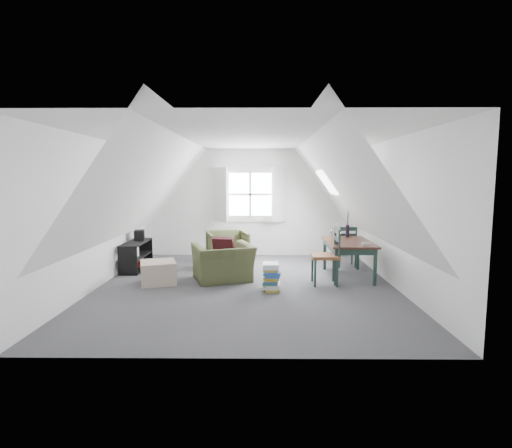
{
  "coord_description": "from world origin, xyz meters",
  "views": [
    {
      "loc": [
        0.23,
        -6.64,
        1.84
      ],
      "look_at": [
        0.16,
        0.6,
        1.0
      ],
      "focal_mm": 28.0,
      "sensor_mm": 36.0,
      "label": 1
    }
  ],
  "objects_px": {
    "dining_chair_near": "(327,255)",
    "media_shelf": "(136,257)",
    "dining_table": "(348,246)",
    "armchair_far": "(227,266)",
    "ottoman": "(158,272)",
    "magazine_stack": "(271,277)",
    "armchair_near": "(223,280)",
    "dining_chair_far": "(347,245)"
  },
  "relations": [
    {
      "from": "armchair_near",
      "to": "armchair_far",
      "type": "height_order",
      "value": "armchair_far"
    },
    {
      "from": "armchair_near",
      "to": "ottoman",
      "type": "distance_m",
      "value": 1.15
    },
    {
      "from": "armchair_near",
      "to": "dining_table",
      "type": "height_order",
      "value": "dining_table"
    },
    {
      "from": "ottoman",
      "to": "dining_table",
      "type": "xyz_separation_m",
      "value": [
        3.41,
        0.5,
        0.39
      ]
    },
    {
      "from": "ottoman",
      "to": "dining_chair_far",
      "type": "distance_m",
      "value": 3.83
    },
    {
      "from": "armchair_far",
      "to": "dining_table",
      "type": "relative_size",
      "value": 0.6
    },
    {
      "from": "dining_chair_far",
      "to": "dining_table",
      "type": "bearing_deg",
      "value": 70.99
    },
    {
      "from": "armchair_far",
      "to": "media_shelf",
      "type": "bearing_deg",
      "value": 175.04
    },
    {
      "from": "armchair_near",
      "to": "magazine_stack",
      "type": "relative_size",
      "value": 2.23
    },
    {
      "from": "armchair_near",
      "to": "armchair_far",
      "type": "relative_size",
      "value": 1.23
    },
    {
      "from": "dining_chair_far",
      "to": "dining_chair_near",
      "type": "height_order",
      "value": "dining_chair_near"
    },
    {
      "from": "dining_table",
      "to": "media_shelf",
      "type": "height_order",
      "value": "dining_table"
    },
    {
      "from": "ottoman",
      "to": "dining_table",
      "type": "height_order",
      "value": "dining_table"
    },
    {
      "from": "dining_table",
      "to": "dining_chair_near",
      "type": "relative_size",
      "value": 1.37
    },
    {
      "from": "magazine_stack",
      "to": "armchair_far",
      "type": "bearing_deg",
      "value": 115.76
    },
    {
      "from": "dining_chair_near",
      "to": "magazine_stack",
      "type": "xyz_separation_m",
      "value": [
        -0.97,
        -0.4,
        -0.29
      ]
    },
    {
      "from": "armchair_far",
      "to": "dining_chair_far",
      "type": "distance_m",
      "value": 2.51
    },
    {
      "from": "armchair_near",
      "to": "magazine_stack",
      "type": "height_order",
      "value": "magazine_stack"
    },
    {
      "from": "ottoman",
      "to": "dining_table",
      "type": "bearing_deg",
      "value": 8.27
    },
    {
      "from": "dining_table",
      "to": "dining_chair_near",
      "type": "height_order",
      "value": "dining_chair_near"
    },
    {
      "from": "armchair_near",
      "to": "dining_chair_far",
      "type": "distance_m",
      "value": 2.75
    },
    {
      "from": "armchair_near",
      "to": "media_shelf",
      "type": "relative_size",
      "value": 0.92
    },
    {
      "from": "dining_chair_far",
      "to": "magazine_stack",
      "type": "xyz_separation_m",
      "value": [
        -1.61,
        -1.79,
        -0.22
      ]
    },
    {
      "from": "media_shelf",
      "to": "armchair_near",
      "type": "bearing_deg",
      "value": -20.09
    },
    {
      "from": "armchair_near",
      "to": "dining_chair_near",
      "type": "relative_size",
      "value": 1.02
    },
    {
      "from": "dining_table",
      "to": "armchair_far",
      "type": "bearing_deg",
      "value": 164.03
    },
    {
      "from": "ottoman",
      "to": "media_shelf",
      "type": "xyz_separation_m",
      "value": [
        -0.72,
        1.04,
        0.06
      ]
    },
    {
      "from": "ottoman",
      "to": "media_shelf",
      "type": "bearing_deg",
      "value": 124.4
    },
    {
      "from": "dining_chair_far",
      "to": "media_shelf",
      "type": "distance_m",
      "value": 4.3
    },
    {
      "from": "dining_table",
      "to": "dining_chair_far",
      "type": "xyz_separation_m",
      "value": [
        0.16,
        0.87,
        -0.14
      ]
    },
    {
      "from": "armchair_far",
      "to": "magazine_stack",
      "type": "height_order",
      "value": "magazine_stack"
    },
    {
      "from": "dining_table",
      "to": "magazine_stack",
      "type": "height_order",
      "value": "dining_table"
    },
    {
      "from": "dining_chair_far",
      "to": "magazine_stack",
      "type": "distance_m",
      "value": 2.41
    },
    {
      "from": "armchair_near",
      "to": "magazine_stack",
      "type": "xyz_separation_m",
      "value": [
        0.85,
        -0.63,
        0.23
      ]
    },
    {
      "from": "armchair_near",
      "to": "magazine_stack",
      "type": "distance_m",
      "value": 1.08
    },
    {
      "from": "ottoman",
      "to": "dining_chair_near",
      "type": "height_order",
      "value": "dining_chair_near"
    },
    {
      "from": "ottoman",
      "to": "dining_chair_near",
      "type": "xyz_separation_m",
      "value": [
        2.94,
        -0.02,
        0.32
      ]
    },
    {
      "from": "ottoman",
      "to": "magazine_stack",
      "type": "distance_m",
      "value": 2.01
    },
    {
      "from": "dining_chair_near",
      "to": "media_shelf",
      "type": "relative_size",
      "value": 0.9
    },
    {
      "from": "media_shelf",
      "to": "magazine_stack",
      "type": "distance_m",
      "value": 3.05
    },
    {
      "from": "media_shelf",
      "to": "magazine_stack",
      "type": "bearing_deg",
      "value": -24.34
    },
    {
      "from": "dining_table",
      "to": "dining_chair_far",
      "type": "bearing_deg",
      "value": 84.39
    }
  ]
}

